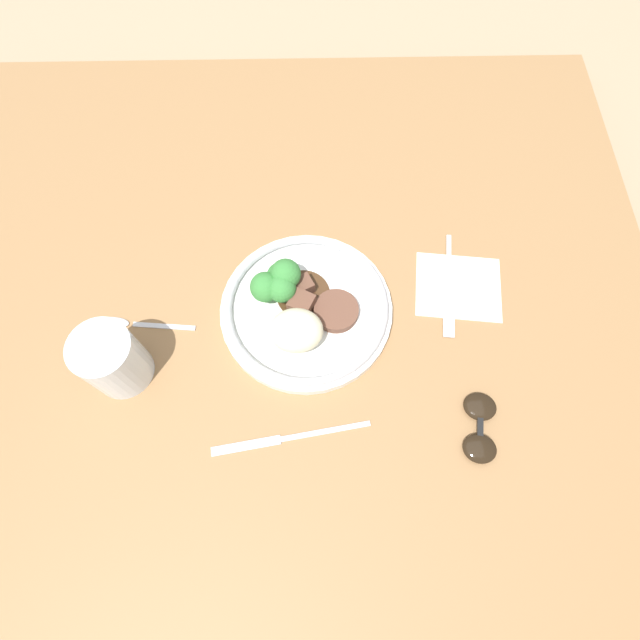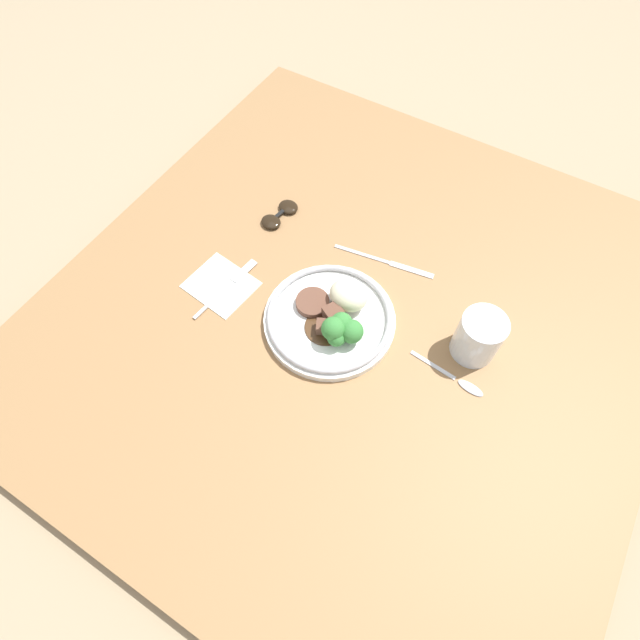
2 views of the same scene
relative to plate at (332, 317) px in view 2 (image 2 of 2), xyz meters
name	(u,v)px [view 2 (image 2 of 2)]	position (x,y,z in m)	size (l,w,h in m)	color
ground_plane	(353,320)	(0.02, 0.04, -0.06)	(8.00, 8.00, 0.00)	#998466
dining_table	(353,315)	(0.02, 0.04, -0.04)	(1.10, 1.14, 0.03)	olive
napkin	(221,285)	(-0.23, -0.04, -0.02)	(0.14, 0.12, 0.00)	silver
plate	(332,317)	(0.00, 0.00, 0.00)	(0.25, 0.25, 0.07)	white
juice_glass	(477,338)	(0.25, 0.08, 0.02)	(0.08, 0.08, 0.10)	orange
fork	(231,283)	(-0.22, -0.03, -0.02)	(0.03, 0.17, 0.00)	silver
knife	(387,262)	(0.02, 0.18, -0.02)	(0.21, 0.04, 0.00)	silver
spoon	(461,382)	(0.26, 0.01, -0.02)	(0.14, 0.03, 0.01)	silver
sunglasses	(280,214)	(-0.23, 0.17, -0.01)	(0.06, 0.10, 0.01)	black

